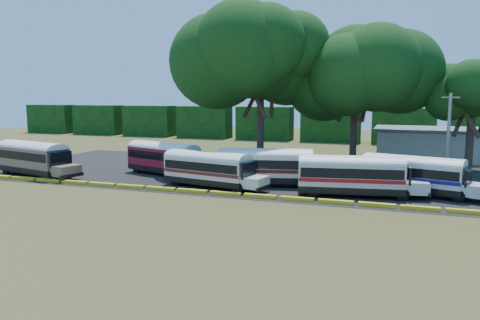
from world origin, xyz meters
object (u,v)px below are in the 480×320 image
(bus_white_red, at_px, (353,173))
(bus_cream_west, at_px, (209,167))
(tree_west, at_px, (261,55))
(bus_beige, at_px, (34,156))
(bus_red, at_px, (165,156))

(bus_white_red, bearing_deg, bus_cream_west, 172.92)
(bus_cream_west, relative_size, bus_white_red, 0.97)
(bus_white_red, bearing_deg, tree_west, 124.94)
(bus_beige, distance_m, bus_white_red, 31.71)
(bus_beige, xyz_separation_m, bus_cream_west, (19.20, 0.40, -0.18))
(bus_cream_west, bearing_deg, bus_beige, -167.36)
(bus_white_red, bearing_deg, bus_beige, 172.48)
(bus_beige, relative_size, bus_white_red, 1.05)
(bus_red, relative_size, tree_west, 0.60)
(bus_red, height_order, tree_west, tree_west)
(bus_cream_west, relative_size, tree_west, 0.58)
(bus_white_red, xyz_separation_m, tree_west, (-11.56, 12.00, 10.60))
(bus_red, relative_size, bus_cream_west, 1.04)
(bus_red, bearing_deg, bus_beige, -139.31)
(bus_beige, xyz_separation_m, bus_red, (12.31, 4.89, -0.07))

